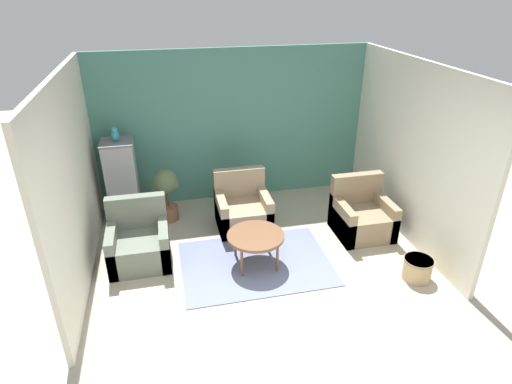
# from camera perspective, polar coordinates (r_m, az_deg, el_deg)

# --- Properties ---
(ground_plane) EXTENTS (20.00, 20.00, 0.00)m
(ground_plane) POSITION_cam_1_polar(r_m,az_deg,el_deg) (4.85, 4.54, -17.98)
(ground_plane) COLOR #B2A893
(ground_plane) RESTS_ON ground
(wall_back_accent) EXTENTS (4.49, 0.06, 2.48)m
(wall_back_accent) POSITION_cam_1_polar(r_m,az_deg,el_deg) (7.05, -3.06, 8.72)
(wall_back_accent) COLOR #4C897A
(wall_back_accent) RESTS_ON ground_plane
(wall_left) EXTENTS (0.06, 3.31, 2.48)m
(wall_left) POSITION_cam_1_polar(r_m,az_deg,el_deg) (5.49, -23.19, 1.18)
(wall_left) COLOR silver
(wall_left) RESTS_ON ground_plane
(wall_right) EXTENTS (0.06, 3.31, 2.48)m
(wall_right) POSITION_cam_1_polar(r_m,az_deg,el_deg) (6.33, 20.05, 5.00)
(wall_right) COLOR silver
(wall_right) RESTS_ON ground_plane
(area_rug) EXTENTS (1.96, 1.40, 0.01)m
(area_rug) POSITION_cam_1_polar(r_m,az_deg,el_deg) (5.76, -0.04, -9.46)
(area_rug) COLOR slate
(area_rug) RESTS_ON ground_plane
(coffee_table) EXTENTS (0.74, 0.74, 0.45)m
(coffee_table) POSITION_cam_1_polar(r_m,az_deg,el_deg) (5.53, -0.04, -6.05)
(coffee_table) COLOR brown
(coffee_table) RESTS_ON ground_plane
(armchair_left) EXTENTS (0.78, 0.75, 0.84)m
(armchair_left) POSITION_cam_1_polar(r_m,az_deg,el_deg) (5.89, -15.29, -6.60)
(armchair_left) COLOR slate
(armchair_left) RESTS_ON ground_plane
(armchair_right) EXTENTS (0.78, 0.75, 0.84)m
(armchair_right) POSITION_cam_1_polar(r_m,az_deg,el_deg) (6.47, 13.90, -3.19)
(armchair_right) COLOR #8E7A5B
(armchair_right) RESTS_ON ground_plane
(armchair_middle) EXTENTS (0.78, 0.75, 0.84)m
(armchair_middle) POSITION_cam_1_polar(r_m,az_deg,el_deg) (6.46, -1.79, -2.41)
(armchair_middle) COLOR #9E896B
(armchair_middle) RESTS_ON ground_plane
(birdcage) EXTENTS (0.53, 0.53, 1.28)m
(birdcage) POSITION_cam_1_polar(r_m,az_deg,el_deg) (6.81, -17.38, 1.31)
(birdcage) COLOR slate
(birdcage) RESTS_ON ground_plane
(parrot) EXTENTS (0.11, 0.19, 0.23)m
(parrot) POSITION_cam_1_polar(r_m,az_deg,el_deg) (6.54, -18.28, 7.31)
(parrot) COLOR teal
(parrot) RESTS_ON birdcage
(potted_plant) EXTENTS (0.41, 0.37, 0.85)m
(potted_plant) POSITION_cam_1_polar(r_m,az_deg,el_deg) (6.65, -11.89, 0.41)
(potted_plant) COLOR brown
(potted_plant) RESTS_ON ground_plane
(wicker_basket) EXTENTS (0.37, 0.37, 0.29)m
(wicker_basket) POSITION_cam_1_polar(r_m,az_deg,el_deg) (5.79, 20.73, -9.47)
(wicker_basket) COLOR tan
(wicker_basket) RESTS_ON ground_plane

